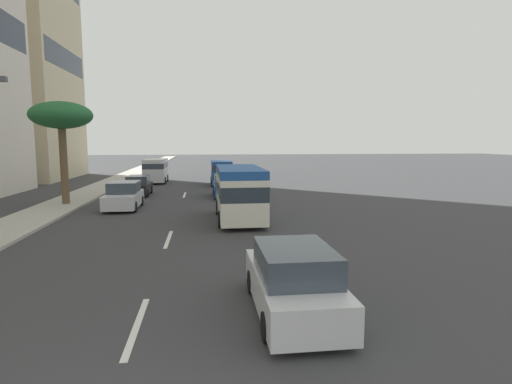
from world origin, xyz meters
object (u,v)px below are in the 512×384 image
at_px(car_sixth, 225,186).
at_px(minibus_fifth, 239,191).
at_px(car_lead, 138,186).
at_px(car_third, 294,281).
at_px(car_fourth, 124,196).
at_px(palm_tree, 61,117).
at_px(van_second, 156,169).
at_px(van_seventh, 221,171).

bearing_deg(car_sixth, minibus_fifth, -178.41).
bearing_deg(car_lead, minibus_fifth, 31.99).
relative_size(car_third, car_fourth, 1.07).
relative_size(car_lead, palm_tree, 0.61).
bearing_deg(car_third, van_second, 12.01).
distance_m(van_second, palm_tree, 15.91).
relative_size(car_lead, van_seventh, 0.83).
bearing_deg(van_seventh, palm_tree, 137.88).
bearing_deg(minibus_fifth, van_second, 17.86).
relative_size(van_second, car_fourth, 1.11).
distance_m(van_second, car_sixth, 13.24).
bearing_deg(car_lead, van_seventh, 135.55).
bearing_deg(minibus_fifth, palm_tree, 59.76).
bearing_deg(van_second, car_third, 12.01).
bearing_deg(palm_tree, car_sixth, -73.21).
xyz_separation_m(car_third, car_sixth, (21.75, 0.55, 0.00)).
distance_m(minibus_fifth, palm_tree, 13.33).
bearing_deg(car_fourth, car_sixth, 126.61).
relative_size(van_second, palm_tree, 0.71).
bearing_deg(car_fourth, palm_tree, -112.95).
relative_size(car_third, minibus_fifth, 0.72).
distance_m(van_second, car_fourth, 16.44).
distance_m(car_lead, car_fourth, 6.61).
relative_size(minibus_fifth, van_seventh, 1.30).
bearing_deg(van_seventh, car_third, -179.06).
bearing_deg(minibus_fifth, car_sixth, 1.59).
height_order(van_second, van_seventh, van_second).
distance_m(car_sixth, van_seventh, 8.64).
bearing_deg(car_sixth, van_second, 29.58).
xyz_separation_m(minibus_fifth, van_seventh, (18.22, 0.22, -0.22)).
xyz_separation_m(minibus_fifth, palm_tree, (6.37, 10.93, 4.20)).
height_order(car_lead, car_third, car_third).
xyz_separation_m(car_fourth, van_seventh, (13.55, -6.68, 0.55)).
height_order(car_third, car_sixth, car_sixth).
bearing_deg(van_seventh, minibus_fifth, -179.30).
distance_m(van_second, minibus_fifth, 22.16).
bearing_deg(car_fourth, van_seventh, 153.78).
relative_size(van_second, car_third, 1.04).
relative_size(car_lead, car_sixth, 0.90).
xyz_separation_m(car_lead, van_seventh, (6.95, -6.82, 0.62)).
relative_size(minibus_fifth, palm_tree, 0.95).
height_order(car_sixth, van_seventh, van_seventh).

